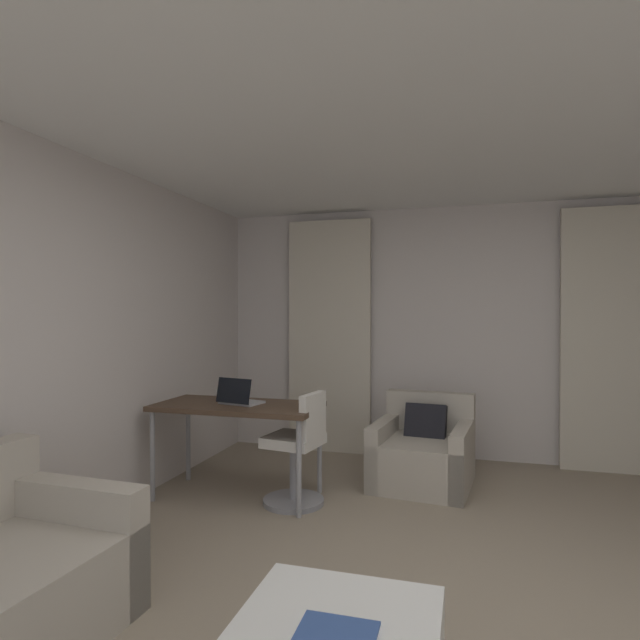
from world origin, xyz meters
TOP-DOWN VIEW (x-y plane):
  - ground_plane at (0.00, 0.00)m, footprint 12.00×12.00m
  - wall_window at (0.00, 3.03)m, footprint 5.12×0.06m
  - wall_left at (-2.53, 0.00)m, footprint 0.06×6.12m
  - ceiling at (0.00, 0.00)m, footprint 5.12×6.12m
  - curtain_left_panel at (-1.38, 2.90)m, footprint 0.90×0.06m
  - curtain_right_panel at (1.38, 2.90)m, footprint 0.90×0.06m
  - armchair at (-0.30, 2.07)m, footprint 0.89×0.94m
  - desk at (-1.73, 1.33)m, footprint 1.33×0.65m
  - desk_chair at (-1.20, 1.30)m, footprint 0.48×0.48m
  - laptop at (-1.72, 1.33)m, footprint 0.37×0.31m
  - magazine_open at (-0.36, -0.80)m, footprint 0.28×0.20m

SIDE VIEW (x-z plane):
  - ground_plane at x=0.00m, z-range 0.00..0.00m
  - armchair at x=-0.30m, z-range -0.12..0.65m
  - magazine_open at x=-0.36m, z-range 0.37..0.38m
  - desk_chair at x=-1.20m, z-range -0.05..0.83m
  - desk at x=-1.73m, z-range 0.31..1.07m
  - laptop at x=-1.72m, z-range 0.70..0.91m
  - curtain_left_panel at x=-1.38m, z-range 0.00..2.50m
  - curtain_right_panel at x=1.38m, z-range 0.00..2.50m
  - wall_window at x=0.00m, z-range 0.00..2.60m
  - wall_left at x=-2.53m, z-range 0.00..2.60m
  - ceiling at x=0.00m, z-range 2.60..2.66m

